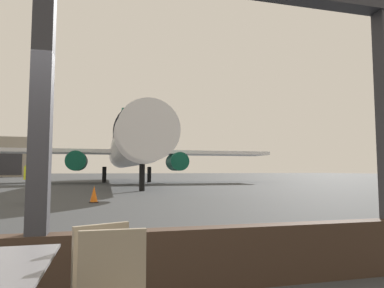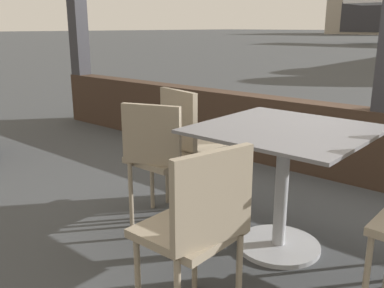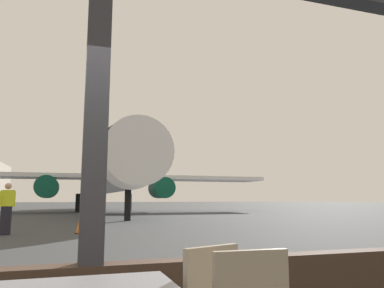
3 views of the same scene
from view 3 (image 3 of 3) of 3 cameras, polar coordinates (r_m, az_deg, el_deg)
The scene contains 5 objects.
ground_plane at distance 43.25m, azimuth -17.94°, elevation -9.63°, with size 220.00×220.00×0.00m, color #383A3D.
window_frame at distance 3.24m, azimuth -14.96°, elevation -6.66°, with size 8.71×0.24×3.68m.
airplane at distance 35.04m, azimuth -12.97°, elevation -4.46°, with size 30.92×35.27×10.34m.
ground_crew_worker at distance 14.21m, azimuth -26.60°, elevation -8.76°, with size 0.47×0.38×1.74m.
traffic_cone at distance 13.88m, azimuth -16.76°, elevation -11.71°, with size 0.36×0.36×0.68m.
Camera 3 is at (-0.17, -3.24, 1.20)m, focal length 34.69 mm.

